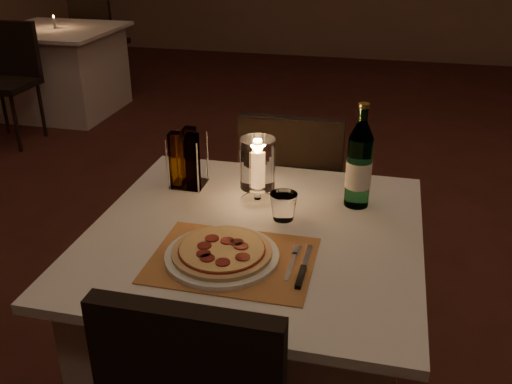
% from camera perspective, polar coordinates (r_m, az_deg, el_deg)
% --- Properties ---
extents(floor, '(8.00, 10.00, 0.02)m').
position_cam_1_polar(floor, '(2.77, 9.52, -10.21)').
color(floor, '#4C2018').
rests_on(floor, ground).
extents(main_table, '(1.00, 1.00, 0.74)m').
position_cam_1_polar(main_table, '(1.95, -0.14, -13.21)').
color(main_table, silver).
rests_on(main_table, ground).
extents(chair_far, '(0.42, 0.42, 0.90)m').
position_cam_1_polar(chair_far, '(2.45, 3.74, 0.35)').
color(chair_far, black).
rests_on(chair_far, ground).
extents(placemat, '(0.45, 0.34, 0.00)m').
position_cam_1_polar(placemat, '(1.60, -2.37, -6.80)').
color(placemat, '#B97840').
rests_on(placemat, main_table).
extents(plate, '(0.32, 0.32, 0.01)m').
position_cam_1_polar(plate, '(1.60, -3.41, -6.38)').
color(plate, white).
rests_on(plate, placemat).
extents(pizza, '(0.28, 0.28, 0.02)m').
position_cam_1_polar(pizza, '(1.59, -3.43, -5.90)').
color(pizza, '#D8B77F').
rests_on(pizza, plate).
extents(fork, '(0.02, 0.18, 0.00)m').
position_cam_1_polar(fork, '(1.59, 3.73, -6.77)').
color(fork, silver).
rests_on(fork, placemat).
extents(knife, '(0.02, 0.22, 0.01)m').
position_cam_1_polar(knife, '(1.54, 4.63, -8.01)').
color(knife, black).
rests_on(knife, placemat).
extents(tumbler, '(0.09, 0.09, 0.09)m').
position_cam_1_polar(tumbler, '(1.79, 2.76, -1.44)').
color(tumbler, white).
rests_on(tumbler, main_table).
extents(water_bottle, '(0.08, 0.08, 0.35)m').
position_cam_1_polar(water_bottle, '(1.86, 10.27, 2.61)').
color(water_bottle, '#5BAA77').
rests_on(water_bottle, main_table).
extents(hurricane_candle, '(0.12, 0.12, 0.22)m').
position_cam_1_polar(hurricane_candle, '(1.86, 0.16, 2.65)').
color(hurricane_candle, white).
rests_on(hurricane_candle, main_table).
extents(cruet_caddy, '(0.12, 0.12, 0.21)m').
position_cam_1_polar(cruet_caddy, '(2.00, -6.95, 3.10)').
color(cruet_caddy, white).
rests_on(cruet_caddy, main_table).
extents(neighbor_table_left, '(1.00, 1.00, 0.74)m').
position_cam_1_polar(neighbor_table_left, '(5.43, -18.87, 11.41)').
color(neighbor_table_left, silver).
rests_on(neighbor_table_left, ground).
extents(neighbor_chair_la, '(0.42, 0.42, 0.90)m').
position_cam_1_polar(neighbor_chair_la, '(4.82, -23.52, 11.12)').
color(neighbor_chair_la, black).
rests_on(neighbor_chair_la, ground).
extents(neighbor_chair_lb, '(0.42, 0.42, 0.90)m').
position_cam_1_polar(neighbor_chair_lb, '(6.00, -15.58, 14.83)').
color(neighbor_chair_lb, black).
rests_on(neighbor_chair_lb, ground).
extents(neighbor_candle_left, '(0.03, 0.03, 0.11)m').
position_cam_1_polar(neighbor_candle_left, '(5.35, -19.52, 15.69)').
color(neighbor_candle_left, white).
rests_on(neighbor_candle_left, neighbor_table_left).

